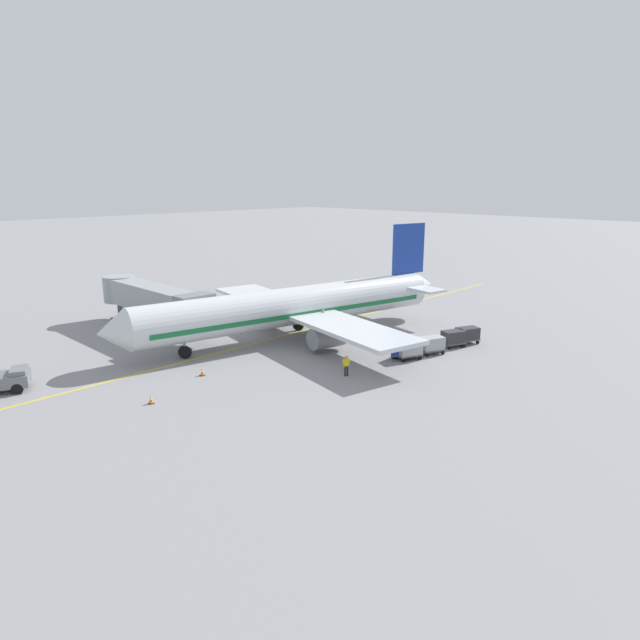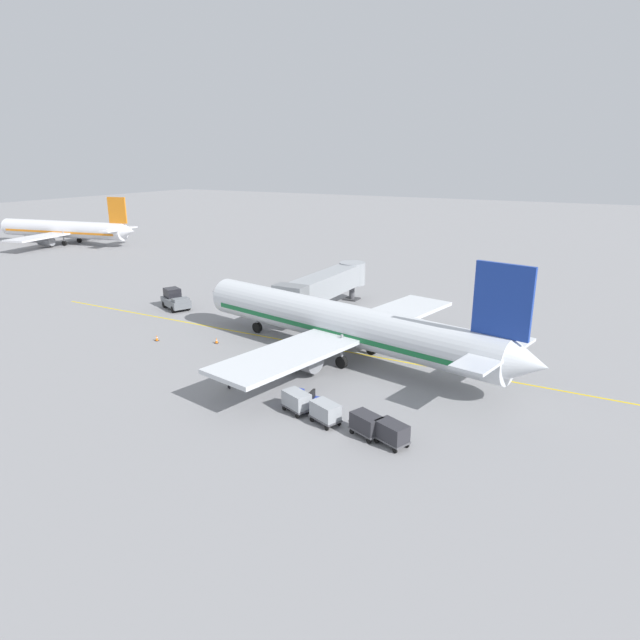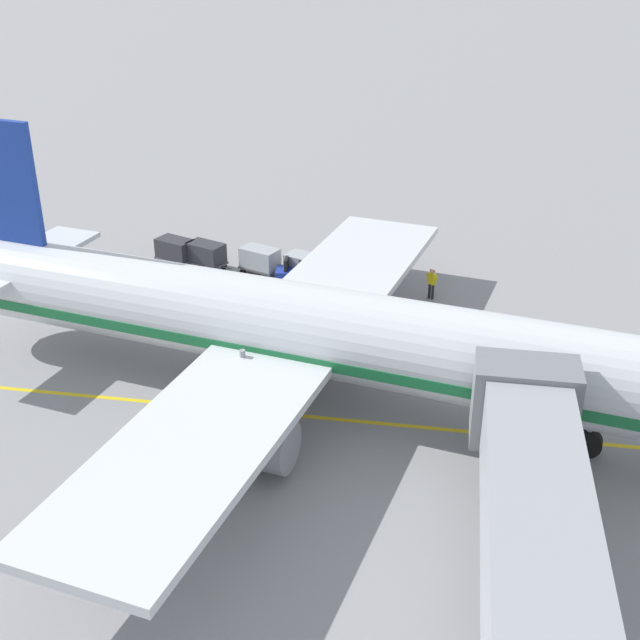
# 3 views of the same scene
# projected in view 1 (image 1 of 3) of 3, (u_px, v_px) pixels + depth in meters

# --- Properties ---
(ground_plane) EXTENTS (400.00, 400.00, 0.00)m
(ground_plane) POSITION_uv_depth(u_px,v_px,m) (287.00, 335.00, 56.17)
(ground_plane) COLOR gray
(gate_lead_in_line) EXTENTS (0.24, 80.00, 0.01)m
(gate_lead_in_line) POSITION_uv_depth(u_px,v_px,m) (287.00, 335.00, 56.16)
(gate_lead_in_line) COLOR gold
(gate_lead_in_line) RESTS_ON ground
(parked_airliner) EXTENTS (30.43, 37.13, 10.63)m
(parked_airliner) POSITION_uv_depth(u_px,v_px,m) (296.00, 307.00, 54.28)
(parked_airliner) COLOR silver
(parked_airliner) RESTS_ON ground
(jet_bridge) EXTENTS (17.82, 3.50, 4.98)m
(jet_bridge) POSITION_uv_depth(u_px,v_px,m) (152.00, 298.00, 56.80)
(jet_bridge) COLOR #93999E
(jet_bridge) RESTS_ON ground
(baggage_tug_lead) EXTENTS (1.47, 2.59, 1.62)m
(baggage_tug_lead) POSITION_uv_depth(u_px,v_px,m) (404.00, 350.00, 48.83)
(baggage_tug_lead) COLOR #1E339E
(baggage_tug_lead) RESTS_ON ground
(baggage_cart_front) EXTENTS (2.04, 2.94, 1.58)m
(baggage_cart_front) POSITION_uv_depth(u_px,v_px,m) (409.00, 349.00, 48.25)
(baggage_cart_front) COLOR #4C4C51
(baggage_cart_front) RESTS_ON ground
(baggage_cart_second_in_train) EXTENTS (2.04, 2.94, 1.58)m
(baggage_cart_second_in_train) POSITION_uv_depth(u_px,v_px,m) (432.00, 344.00, 49.72)
(baggage_cart_second_in_train) COLOR #4C4C51
(baggage_cart_second_in_train) RESTS_ON ground
(baggage_cart_third_in_train) EXTENTS (2.04, 2.94, 1.58)m
(baggage_cart_third_in_train) POSITION_uv_depth(u_px,v_px,m) (453.00, 337.00, 51.80)
(baggage_cart_third_in_train) COLOR #4C4C51
(baggage_cart_third_in_train) RESTS_ON ground
(baggage_cart_tail_end) EXTENTS (2.04, 2.94, 1.58)m
(baggage_cart_tail_end) POSITION_uv_depth(u_px,v_px,m) (467.00, 334.00, 52.92)
(baggage_cart_tail_end) COLOR #4C4C51
(baggage_cart_tail_end) RESTS_ON ground
(ground_crew_wing_walker) EXTENTS (0.41, 0.68, 1.69)m
(ground_crew_wing_walker) POSITION_uv_depth(u_px,v_px,m) (346.00, 365.00, 44.11)
(ground_crew_wing_walker) COLOR #232328
(ground_crew_wing_walker) RESTS_ON ground
(safety_cone_nose_left) EXTENTS (0.36, 0.36, 0.59)m
(safety_cone_nose_left) POSITION_uv_depth(u_px,v_px,m) (151.00, 400.00, 38.75)
(safety_cone_nose_left) COLOR black
(safety_cone_nose_left) RESTS_ON ground
(safety_cone_nose_right) EXTENTS (0.36, 0.36, 0.59)m
(safety_cone_nose_right) POSITION_uv_depth(u_px,v_px,m) (202.00, 372.00, 44.35)
(safety_cone_nose_right) COLOR black
(safety_cone_nose_right) RESTS_ON ground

